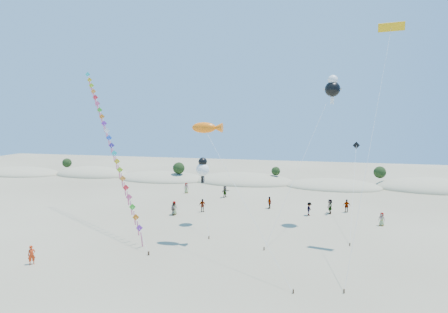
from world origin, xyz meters
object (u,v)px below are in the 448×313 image
flyer_foreground (32,255)px  kite_train (109,139)px  parafoil_kite (391,31)px  fish_kite (207,128)px

flyer_foreground → kite_train: bearing=44.1°
kite_train → parafoil_kite: size_ratio=0.88×
fish_kite → flyer_foreground: (-12.77, -9.04, -10.41)m
parafoil_kite → flyer_foreground: bearing=-157.5°
kite_train → parafoil_kite: (29.19, -0.50, 10.42)m
kite_train → parafoil_kite: parafoil_kite is taller
kite_train → flyer_foreground: 15.46m
fish_kite → parafoil_kite: (16.61, 3.12, 8.89)m
kite_train → fish_kite: kite_train is taller
kite_train → flyer_foreground: kite_train is taller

